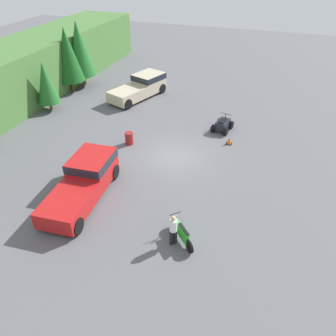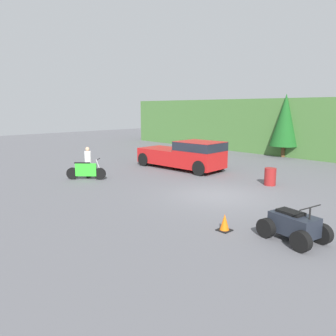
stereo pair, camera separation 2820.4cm
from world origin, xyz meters
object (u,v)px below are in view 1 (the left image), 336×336
object	(u,v)px
quad_atv	(223,125)
rider_person	(173,229)
pickup_truck_red	(85,179)
traffic_cone	(229,141)
steel_barrel	(129,138)
pickup_truck_second	(141,86)
dirt_bike	(182,233)

from	to	relation	value
quad_atv	rider_person	world-z (taller)	rider_person
pickup_truck_red	rider_person	xyz separation A→B (m)	(-1.98, -5.83, -0.04)
quad_atv	traffic_cone	xyz separation A→B (m)	(-1.87, -0.86, -0.20)
quad_atv	steel_barrel	bearing A→B (deg)	135.60
pickup_truck_second	quad_atv	world-z (taller)	pickup_truck_second
dirt_bike	steel_barrel	size ratio (longest dim) A/B	1.85
pickup_truck_second	rider_person	world-z (taller)	pickup_truck_second
steel_barrel	quad_atv	bearing A→B (deg)	-54.64
rider_person	traffic_cone	xyz separation A→B (m)	(10.12, -0.85, -0.69)
dirt_bike	traffic_cone	world-z (taller)	dirt_bike
quad_atv	rider_person	distance (m)	12.00
pickup_truck_second	dirt_bike	bearing A→B (deg)	-131.52
pickup_truck_second	dirt_bike	distance (m)	18.04
steel_barrel	rider_person	bearing A→B (deg)	-143.33
traffic_cone	steel_barrel	bearing A→B (deg)	108.76
rider_person	pickup_truck_red	bearing A→B (deg)	33.10
traffic_cone	pickup_truck_red	bearing A→B (deg)	140.62
pickup_truck_second	rider_person	xyz separation A→B (m)	(-16.13, -8.36, -0.04)
steel_barrel	pickup_truck_red	bearing A→B (deg)	-179.88
steel_barrel	traffic_cone	bearing A→B (deg)	-71.24
dirt_bike	traffic_cone	bearing A→B (deg)	-47.53
traffic_cone	steel_barrel	distance (m)	7.07
rider_person	steel_barrel	xyz separation A→B (m)	(7.85, 5.85, -0.50)
pickup_truck_red	traffic_cone	size ratio (longest dim) A/B	10.92
pickup_truck_red	quad_atv	xyz separation A→B (m)	(10.01, -5.82, -0.54)
quad_atv	steel_barrel	distance (m)	7.15
pickup_truck_red	pickup_truck_second	world-z (taller)	same
dirt_bike	rider_person	world-z (taller)	rider_person
rider_person	dirt_bike	bearing A→B (deg)	-83.30
pickup_truck_red	quad_atv	bearing A→B (deg)	-34.25
pickup_truck_second	quad_atv	distance (m)	9.33
quad_atv	dirt_bike	bearing A→B (deg)	-168.13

